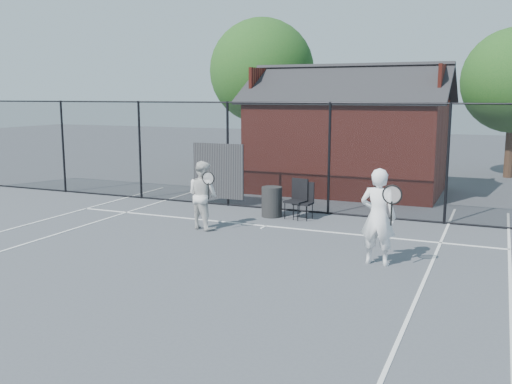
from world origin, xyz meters
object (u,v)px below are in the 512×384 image
at_px(clubhouse, 348,143).
at_px(chair_right, 303,202).
at_px(player_back, 203,195).
at_px(waste_bin, 272,202).
at_px(chair_left, 296,200).
at_px(player_front, 378,217).

height_order(clubhouse, chair_right, clubhouse).
relative_size(player_back, waste_bin, 2.06).
height_order(chair_left, waste_bin, chair_left).
xyz_separation_m(clubhouse, chair_left, (-0.11, -4.90, -1.10)).
bearing_deg(player_back, player_front, -16.35).
relative_size(player_front, chair_left, 1.83).
distance_m(chair_right, waste_bin, 0.87).
relative_size(player_front, waste_bin, 2.32).
bearing_deg(player_front, chair_left, 130.55).
bearing_deg(chair_left, waste_bin, -166.33).
bearing_deg(player_back, chair_right, 45.77).
xyz_separation_m(player_back, waste_bin, (1.01, 1.93, -0.42)).
relative_size(chair_right, waste_bin, 1.17).
relative_size(clubhouse, player_front, 3.53).
bearing_deg(player_front, waste_bin, 136.71).
xyz_separation_m(chair_left, waste_bin, (-0.66, 0.00, -0.11)).
height_order(player_front, chair_left, player_front).
bearing_deg(waste_bin, clubhouse, 80.98).
height_order(player_back, chair_right, player_back).
relative_size(player_back, chair_right, 1.76).
bearing_deg(player_front, clubhouse, 108.05).
distance_m(player_front, chair_right, 4.14).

